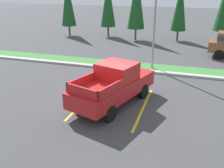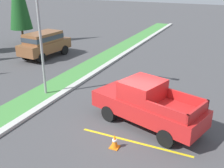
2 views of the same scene
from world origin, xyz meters
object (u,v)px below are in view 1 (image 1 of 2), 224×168
Objects in this scene: pickup_truck_main at (114,85)px; cypress_tree_left_inner at (108,2)px; street_light at (155,8)px; cypress_tree_right_inner at (180,6)px; cypress_tree_leftmost at (68,2)px; cypress_tree_center at (137,0)px; traffic_cone at (78,89)px.

cypress_tree_left_inner is (-6.01, 16.97, 2.83)m from pickup_truck_main.
cypress_tree_right_inner is at bearing 84.91° from street_light.
pickup_truck_main is 0.84× the size of cypress_tree_left_inner.
pickup_truck_main is 18.23m from cypress_tree_left_inner.
pickup_truck_main is 7.03m from street_light.
cypress_tree_right_inner is at bearing 83.76° from pickup_truck_main.
cypress_tree_leftmost is at bearing 139.11° from street_light.
cypress_tree_left_inner is 1.06× the size of cypress_tree_right_inner.
cypress_tree_right_inner is (12.41, 0.83, -0.18)m from cypress_tree_leftmost.
cypress_tree_leftmost is at bearing 178.62° from cypress_tree_center.
cypress_tree_leftmost is 12.44m from cypress_tree_right_inner.
cypress_tree_right_inner is at bearing 3.82° from cypress_tree_leftmost.
cypress_tree_center reaches higher than cypress_tree_left_inner.
cypress_tree_center is (-2.52, 15.93, 3.13)m from pickup_truck_main.
street_light reaches higher than cypress_tree_right_inner.
cypress_tree_right_inner is (4.37, 1.02, -0.53)m from cypress_tree_center.
traffic_cone is at bearing -89.04° from cypress_tree_center.
cypress_tree_right_inner is at bearing 13.16° from cypress_tree_center.
street_light is at bearing 81.77° from pickup_truck_main.
cypress_tree_center is at bearing -16.75° from cypress_tree_left_inner.
cypress_tree_left_inner reaches higher than traffic_cone.
cypress_tree_left_inner reaches higher than cypress_tree_leftmost.
cypress_tree_left_inner is at bearing 122.64° from street_light.
cypress_tree_center is at bearing 90.96° from traffic_cone.
street_light is 15.16m from cypress_tree_leftmost.
cypress_tree_center is (3.49, -1.05, 0.30)m from cypress_tree_left_inner.
street_light is 1.19× the size of cypress_tree_right_inner.
traffic_cone is at bearing -104.08° from cypress_tree_right_inner.
street_light reaches higher than traffic_cone.
pickup_truck_main is at bearing -13.49° from traffic_cone.
pickup_truck_main is 0.90× the size of cypress_tree_right_inner.
cypress_tree_leftmost is 18.00m from traffic_cone.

